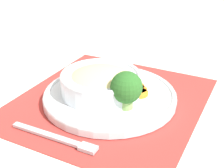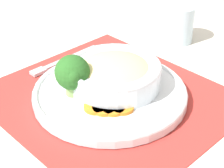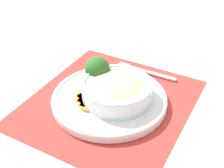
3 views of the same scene
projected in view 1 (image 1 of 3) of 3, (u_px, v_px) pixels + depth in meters
The scene contains 10 objects.
ground_plane at pixel (110, 101), 0.71m from camera, with size 4.00×4.00×0.00m, color beige.
placemat at pixel (110, 100), 0.71m from camera, with size 0.48×0.45×0.00m.
plate at pixel (110, 95), 0.70m from camera, with size 0.30×0.30×0.02m.
bowl at pixel (101, 81), 0.69m from camera, with size 0.18×0.18×0.06m.
broccoli_floret at pixel (127, 88), 0.62m from camera, with size 0.07×0.07×0.08m.
carrot_slice_near at pixel (138, 93), 0.69m from camera, with size 0.04×0.04×0.01m.
carrot_slice_middle at pixel (138, 90), 0.71m from camera, with size 0.04×0.04×0.01m.
carrot_slice_far at pixel (135, 87), 0.72m from camera, with size 0.04×0.04×0.01m.
carrot_slice_extra at pixel (131, 84), 0.73m from camera, with size 0.04×0.04×0.01m.
fork at pixel (61, 139), 0.57m from camera, with size 0.04×0.18×0.01m.
Camera 1 is at (0.51, 0.35, 0.35)m, focal length 50.00 mm.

